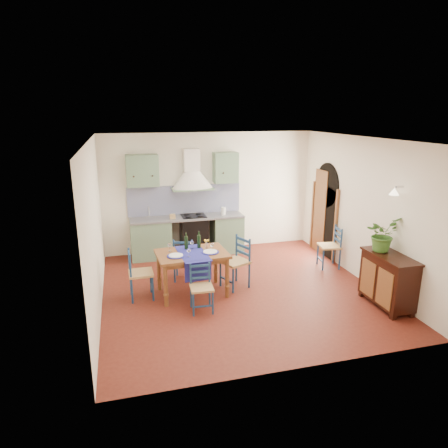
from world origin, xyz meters
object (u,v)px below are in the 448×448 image
(dining_table, at_px, (192,257))
(sideboard, at_px, (388,279))
(potted_plant, at_px, (382,234))
(chair_near, at_px, (201,287))

(dining_table, bearing_deg, sideboard, -23.07)
(dining_table, distance_m, potted_plant, 3.33)
(sideboard, bearing_deg, potted_plant, 96.77)
(sideboard, bearing_deg, dining_table, 156.93)
(dining_table, height_order, potted_plant, potted_plant)
(chair_near, bearing_deg, sideboard, -12.07)
(sideboard, bearing_deg, chair_near, 167.93)
(sideboard, height_order, potted_plant, potted_plant)
(chair_near, xyz_separation_m, sideboard, (3.11, -0.66, 0.09))
(chair_near, height_order, sideboard, sideboard)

